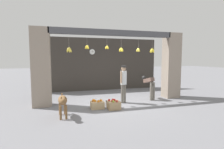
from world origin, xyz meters
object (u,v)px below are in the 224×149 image
object	(u,v)px
fruit_crate_oranges	(97,105)
fruit_crate_apples	(114,105)
worker_stooping	(149,84)
shopkeeper	(124,81)
water_bottle	(106,103)
dog	(63,101)
wall_clock	(92,52)

from	to	relation	value
fruit_crate_oranges	fruit_crate_apples	xyz separation A→B (m)	(0.58, -0.25, 0.01)
worker_stooping	fruit_crate_apples	size ratio (longest dim) A/B	2.38
shopkeeper	fruit_crate_apples	distance (m)	1.30
water_bottle	fruit_crate_oranges	bearing A→B (deg)	-154.13
dog	shopkeeper	size ratio (longest dim) A/B	0.63
fruit_crate_apples	fruit_crate_oranges	bearing A→B (deg)	156.65
dog	water_bottle	xyz separation A→B (m)	(1.65, 0.87, -0.41)
shopkeeper	fruit_crate_oranges	size ratio (longest dim) A/B	3.22
worker_stooping	wall_clock	world-z (taller)	wall_clock
fruit_crate_apples	wall_clock	xyz separation A→B (m)	(-0.12, 4.03, 2.13)
dog	worker_stooping	size ratio (longest dim) A/B	0.95
shopkeeper	fruit_crate_oranges	world-z (taller)	shopkeeper
dog	worker_stooping	bearing A→B (deg)	108.16
fruit_crate_oranges	fruit_crate_apples	bearing A→B (deg)	-23.35
shopkeeper	wall_clock	bearing A→B (deg)	-98.22
dog	worker_stooping	xyz separation A→B (m)	(3.90, 1.51, 0.18)
dog	shopkeeper	distance (m)	2.82
shopkeeper	fruit_crate_oranges	distance (m)	1.58
shopkeeper	water_bottle	xyz separation A→B (m)	(-0.86, -0.35, -0.82)
worker_stooping	fruit_crate_apples	xyz separation A→B (m)	(-2.05, -1.09, -0.55)
shopkeeper	fruit_crate_apples	bearing A→B (deg)	27.85
worker_stooping	fruit_crate_apples	distance (m)	2.39
worker_stooping	wall_clock	distance (m)	3.99
shopkeeper	worker_stooping	distance (m)	1.43
shopkeeper	worker_stooping	size ratio (longest dim) A/B	1.50
water_bottle	worker_stooping	bearing A→B (deg)	16.00
fruit_crate_oranges	water_bottle	size ratio (longest dim) A/B	2.00
fruit_crate_oranges	water_bottle	distance (m)	0.44
fruit_crate_oranges	wall_clock	xyz separation A→B (m)	(0.46, 3.78, 2.14)
worker_stooping	wall_clock	xyz separation A→B (m)	(-2.17, 2.95, 1.58)
dog	fruit_crate_apples	size ratio (longest dim) A/B	2.26
wall_clock	worker_stooping	bearing A→B (deg)	-53.59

